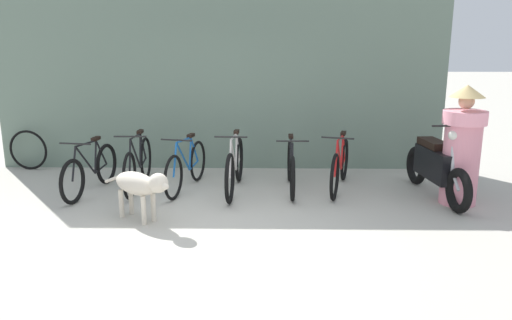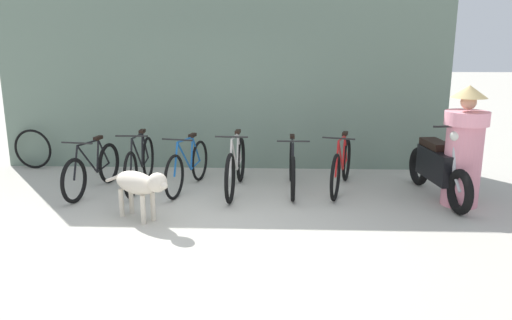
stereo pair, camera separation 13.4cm
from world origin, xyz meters
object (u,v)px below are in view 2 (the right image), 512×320
at_px(bicycle_2, 188,167).
at_px(spare_tire_left, 33,149).
at_px(bicycle_3, 236,167).
at_px(bicycle_1, 140,164).
at_px(person_in_robes, 464,146).
at_px(motorcycle, 438,168).
at_px(stray_dog, 140,184).
at_px(bicycle_0, 93,170).
at_px(bicycle_5, 341,167).
at_px(bicycle_4, 292,168).

distance_m(bicycle_2, spare_tire_left, 3.12).
bearing_deg(bicycle_3, bicycle_2, -92.83).
bearing_deg(bicycle_1, bicycle_3, 83.64).
distance_m(bicycle_1, spare_tire_left, 2.43).
xyz_separation_m(bicycle_1, person_in_robes, (4.57, -0.65, 0.45)).
bearing_deg(bicycle_3, person_in_robes, 84.59).
height_order(motorcycle, spare_tire_left, motorcycle).
height_order(stray_dog, person_in_robes, person_in_robes).
relative_size(bicycle_3, motorcycle, 0.93).
distance_m(bicycle_0, bicycle_2, 1.39).
bearing_deg(bicycle_0, bicycle_3, 101.98).
relative_size(bicycle_1, bicycle_5, 1.03).
bearing_deg(bicycle_0, motorcycle, 97.61).
bearing_deg(bicycle_2, bicycle_4, 101.96).
distance_m(bicycle_5, person_in_robes, 1.72).
relative_size(bicycle_2, bicycle_5, 0.95).
xyz_separation_m(bicycle_2, bicycle_3, (0.73, -0.09, 0.02)).
bearing_deg(person_in_robes, bicycle_5, 22.10).
bearing_deg(stray_dog, spare_tire_left, 172.51).
height_order(bicycle_2, bicycle_3, bicycle_3).
bearing_deg(bicycle_2, person_in_robes, 93.52).
xyz_separation_m(stray_dog, person_in_robes, (4.19, 0.75, 0.35)).
height_order(bicycle_0, bicycle_4, bicycle_4).
height_order(bicycle_2, person_in_robes, person_in_robes).
relative_size(bicycle_3, bicycle_5, 1.06).
bearing_deg(bicycle_5, bicycle_3, -69.11).
bearing_deg(motorcycle, stray_dog, -81.90).
xyz_separation_m(bicycle_3, stray_dog, (-1.09, -1.26, 0.09)).
height_order(bicycle_3, stray_dog, bicycle_3).
distance_m(bicycle_4, person_in_robes, 2.39).
bearing_deg(bicycle_1, bicycle_4, 87.48).
bearing_deg(bicycle_5, bicycle_4, -69.46).
xyz_separation_m(bicycle_0, stray_dog, (1.01, -1.15, 0.13)).
height_order(bicycle_5, stray_dog, bicycle_5).
height_order(bicycle_2, spare_tire_left, bicycle_2).
distance_m(bicycle_1, stray_dog, 1.45).
height_order(bicycle_1, motorcycle, motorcycle).
relative_size(stray_dog, spare_tire_left, 1.45).
bearing_deg(stray_dog, bicycle_2, 111.63).
height_order(motorcycle, stray_dog, motorcycle).
bearing_deg(bicycle_0, stray_dog, 50.38).
xyz_separation_m(bicycle_0, bicycle_5, (3.67, 0.25, 0.02)).
height_order(bicycle_0, motorcycle, motorcycle).
distance_m(bicycle_2, person_in_robes, 3.90).
distance_m(bicycle_1, bicycle_5, 3.04).
bearing_deg(bicycle_0, bicycle_5, 102.75).
relative_size(bicycle_2, bicycle_4, 0.98).
xyz_separation_m(bicycle_3, bicycle_5, (1.57, 0.13, -0.01)).
distance_m(bicycle_4, spare_tire_left, 4.62).
distance_m(bicycle_1, person_in_robes, 4.63).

